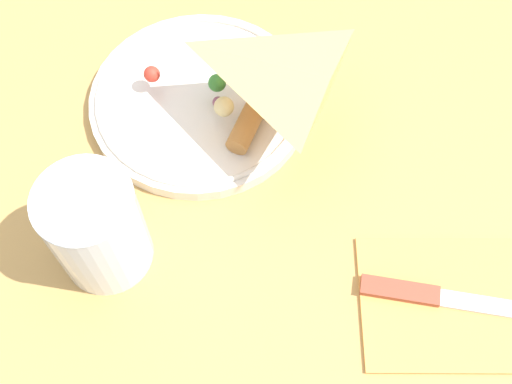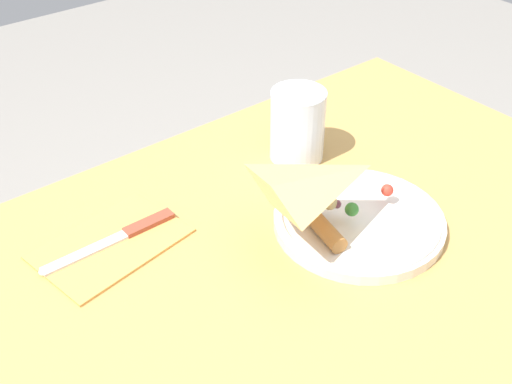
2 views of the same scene
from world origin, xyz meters
name	(u,v)px [view 1 (image 1 of 2)]	position (x,y,z in m)	size (l,w,h in m)	color
ground_plane	(260,327)	(0.00, 0.00, 0.00)	(6.00, 6.00, 0.00)	gray
dining_table	(262,185)	(0.00, 0.00, 0.64)	(1.04, 0.70, 0.77)	tan
plate_pizza	(200,98)	(-0.08, 0.02, 0.78)	(0.24, 0.24, 0.05)	silver
milk_glass	(97,229)	(-0.13, -0.17, 0.83)	(0.09, 0.09, 0.12)	white
napkin_folded	(463,303)	(0.22, -0.16, 0.77)	(0.22, 0.16, 0.00)	#E59E4C
butter_knife	(454,300)	(0.21, -0.16, 0.77)	(0.20, 0.02, 0.01)	#99422D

